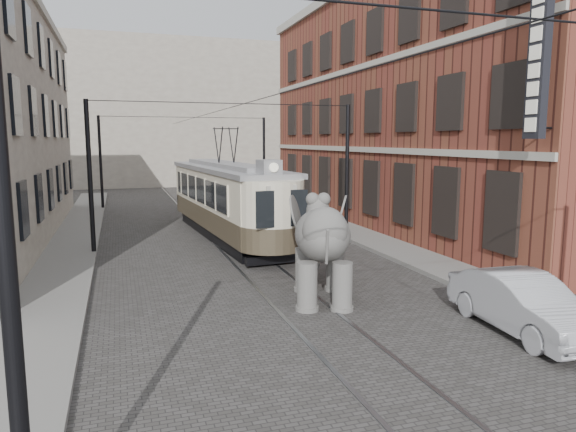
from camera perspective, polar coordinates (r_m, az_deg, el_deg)
name	(u,v)px	position (r m, az deg, el deg)	size (l,w,h in m)	color
ground	(274,282)	(16.71, -1.55, -7.21)	(120.00, 120.00, 0.00)	#423F3D
tram_rails	(274,282)	(16.71, -1.55, -7.17)	(1.54, 80.00, 0.02)	slate
sidewalk_right	(437,266)	(19.22, 15.95, -5.24)	(2.00, 60.00, 0.15)	slate
sidewalk_left	(51,299)	(16.18, -24.45, -8.22)	(2.00, 60.00, 0.15)	slate
brick_building	(425,111)	(29.01, 14.72, 11.07)	(8.00, 26.00, 12.00)	brown
distant_block	(163,115)	(55.69, -13.53, 10.69)	(28.00, 10.00, 14.00)	gray
catenary	(233,177)	(20.96, -5.99, 4.24)	(11.00, 30.20, 6.00)	black
tram	(227,183)	(24.20, -6.70, 3.61)	(2.61, 12.65, 5.02)	beige
elephant	(322,250)	(14.59, 3.77, -3.69)	(2.60, 4.72, 2.89)	#5F5D58
parked_car	(523,303)	(13.51, 24.28, -8.70)	(1.47, 4.18, 1.38)	#A7A7AC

